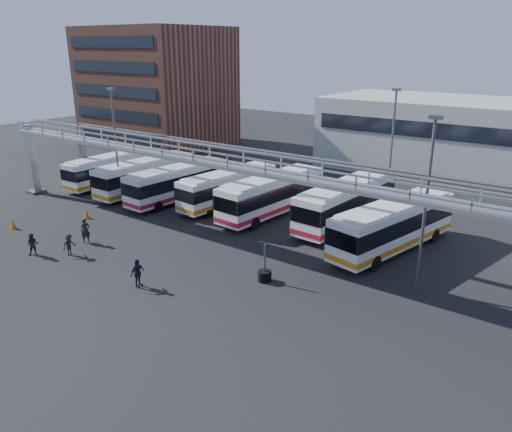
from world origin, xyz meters
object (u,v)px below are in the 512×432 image
Objects in this scene: pedestrian_a at (85,231)px; cone_right at (86,214)px; pedestrian_d at (137,273)px; light_pole_left at (115,140)px; bus_2 at (178,182)px; bus_1 at (146,174)px; bus_5 at (346,202)px; light_pole_mid at (427,196)px; bus_4 at (272,194)px; bus_3 at (229,187)px; light_pole_back at (392,141)px; tire_stack at (265,275)px; bus_0 at (111,168)px; pedestrian_b at (33,244)px; cone_left at (13,224)px; bus_6 at (393,225)px; pedestrian_c at (69,245)px.

cone_right is at bearing 76.80° from pedestrian_a.
cone_right is (-13.05, 5.82, -0.50)m from pedestrian_d.
light_pole_left is 6.64m from bus_2.
bus_5 is (19.83, 3.14, 0.13)m from bus_1.
light_pole_mid is 16.21m from bus_4.
bus_3 is at bearing 10.74° from pedestrian_a.
light_pole_back is at bearing 118.07° from light_pole_mid.
bus_2 is at bearing 151.03° from tire_stack.
cone_right is at bearing -77.75° from bus_1.
bus_0 is 14.31m from bus_3.
light_pole_left is 5.77× the size of pedestrian_d.
bus_0 is at bearing 130.31° from cone_right.
bus_1 is at bearing 41.87° from pedestrian_d.
light_pole_mid is at bearing -59.37° from pedestrian_d.
light_pole_left is 5.17m from bus_1.
bus_0 reaches higher than cone_right.
bus_3 reaches higher than tire_stack.
bus_2 is 8.69m from cone_right.
bus_0 is at bearing -169.23° from bus_5.
bus_3 is at bearing 29.63° from pedestrian_b.
light_pole_back reaches higher than bus_0.
light_pole_left is 6.44× the size of pedestrian_b.
pedestrian_d is 7.63m from tire_stack.
bus_2 is 0.95× the size of bus_4.
pedestrian_b is 7.81m from cone_right.
cone_left is 1.05× the size of cone_right.
light_pole_back is at bearing 28.17° from bus_1.
bus_0 is 0.87× the size of bus_6.
bus_6 is at bearing 1.01° from bus_3.
light_pole_left and light_pole_back have the same top height.
bus_4 is 4.80× the size of tire_stack.
pedestrian_d is at bearing -103.14° from bus_5.
light_pole_left is 0.87× the size of bus_6.
pedestrian_d is at bearing -83.62° from pedestrian_a.
cone_left is (-6.19, 1.95, -0.39)m from pedestrian_b.
light_pole_left is at bearing 164.78° from tire_stack.
bus_3 is at bearing 137.36° from tire_stack.
bus_4 reaches higher than pedestrian_a.
pedestrian_b is at bearing -155.07° from light_pole_mid.
bus_2 is at bearing 45.65° from pedestrian_b.
pedestrian_d is 15.63m from cone_left.
bus_3 is at bearing 55.96° from cone_left.
bus_5 reaches higher than pedestrian_b.
pedestrian_d is (10.30, -13.94, -0.93)m from bus_2.
light_pole_mid is 17.00m from light_pole_back.
bus_1 is (5.15, 0.08, 0.11)m from bus_0.
bus_5 is at bearing 9.51° from bus_1.
pedestrian_d reaches higher than pedestrian_c.
bus_2 is at bearing 31.78° from pedestrian_d.
pedestrian_b is at bearing -82.78° from bus_2.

